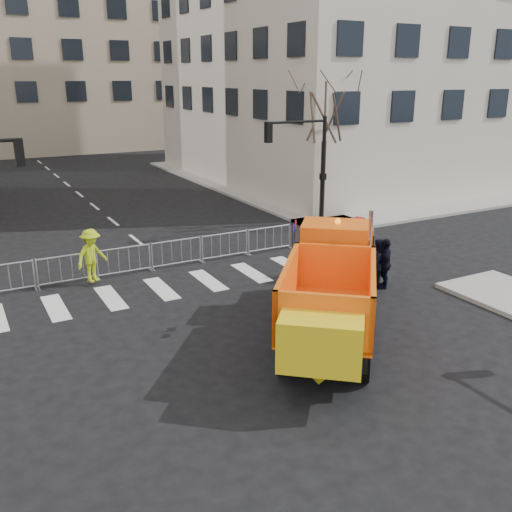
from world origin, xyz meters
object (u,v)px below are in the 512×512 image
cop_a (317,255)px  worker (92,256)px  plow_truck (331,287)px  cop_b (377,263)px  cop_c (385,263)px  newspaper_box (358,230)px

cop_a → worker: 8.15m
plow_truck → cop_a: 5.44m
cop_b → worker: bearing=-26.6°
plow_truck → cop_c: 4.82m
plow_truck → cop_c: size_ratio=4.71×
plow_truck → cop_c: bearing=-19.4°
cop_a → cop_c: size_ratio=0.92×
cop_a → newspaper_box: (3.86, 2.46, -0.13)m
cop_b → newspaper_box: 5.14m
cop_a → plow_truck: bearing=26.7°
plow_truck → worker: plow_truck is taller
newspaper_box → cop_c: bearing=-139.0°
plow_truck → worker: size_ratio=4.42×
plow_truck → cop_b: size_ratio=4.87×
cop_a → newspaper_box: 4.58m
worker → newspaper_box: (11.45, -0.51, -0.41)m
cop_a → cop_c: (1.38, -2.20, 0.07)m
cop_a → newspaper_box: bearing=179.4°
worker → newspaper_box: bearing=-29.0°
worker → cop_a: bearing=-47.8°
cop_a → worker: bearing=-54.4°
cop_b → newspaper_box: size_ratio=1.59×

